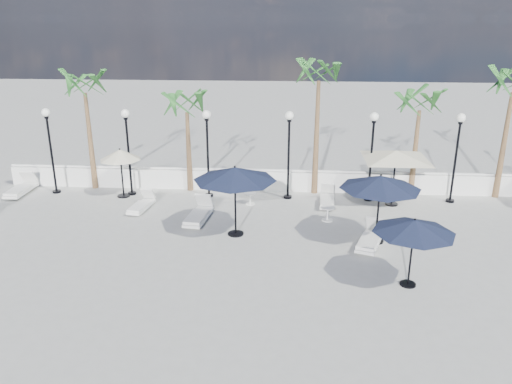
# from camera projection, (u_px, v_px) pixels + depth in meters

# --- Properties ---
(ground) EXTENTS (100.00, 100.00, 0.00)m
(ground) POSITION_uv_depth(u_px,v_px,m) (286.00, 267.00, 15.88)
(ground) COLOR #969692
(ground) RESTS_ON ground
(balustrade) EXTENTS (26.00, 0.30, 1.01)m
(balustrade) POSITION_uv_depth(u_px,v_px,m) (288.00, 181.00, 22.79)
(balustrade) COLOR white
(balustrade) RESTS_ON ground
(lamppost_0) EXTENTS (0.36, 0.36, 3.84)m
(lamppost_0) POSITION_uv_depth(u_px,v_px,m) (49.00, 139.00, 21.87)
(lamppost_0) COLOR black
(lamppost_0) RESTS_ON ground
(lamppost_1) EXTENTS (0.36, 0.36, 3.84)m
(lamppost_1) POSITION_uv_depth(u_px,v_px,m) (128.00, 140.00, 21.64)
(lamppost_1) COLOR black
(lamppost_1) RESTS_ON ground
(lamppost_2) EXTENTS (0.36, 0.36, 3.84)m
(lamppost_2) POSITION_uv_depth(u_px,v_px,m) (207.00, 142.00, 21.41)
(lamppost_2) COLOR black
(lamppost_2) RESTS_ON ground
(lamppost_3) EXTENTS (0.36, 0.36, 3.84)m
(lamppost_3) POSITION_uv_depth(u_px,v_px,m) (289.00, 143.00, 21.18)
(lamppost_3) COLOR black
(lamppost_3) RESTS_ON ground
(lamppost_4) EXTENTS (0.36, 0.36, 3.84)m
(lamppost_4) POSITION_uv_depth(u_px,v_px,m) (372.00, 144.00, 20.95)
(lamppost_4) COLOR black
(lamppost_4) RESTS_ON ground
(lamppost_5) EXTENTS (0.36, 0.36, 3.84)m
(lamppost_5) POSITION_uv_depth(u_px,v_px,m) (457.00, 146.00, 20.72)
(lamppost_5) COLOR black
(lamppost_5) RESTS_ON ground
(palm_0) EXTENTS (2.60, 2.60, 5.50)m
(palm_0) POSITION_uv_depth(u_px,v_px,m) (85.00, 90.00, 21.86)
(palm_0) COLOR brown
(palm_0) RESTS_ON ground
(palm_1) EXTENTS (2.60, 2.60, 4.70)m
(palm_1) POSITION_uv_depth(u_px,v_px,m) (187.00, 109.00, 21.82)
(palm_1) COLOR brown
(palm_1) RESTS_ON ground
(palm_2) EXTENTS (2.60, 2.60, 6.10)m
(palm_2) POSITION_uv_depth(u_px,v_px,m) (319.00, 78.00, 20.99)
(palm_2) COLOR brown
(palm_2) RESTS_ON ground
(palm_3) EXTENTS (2.60, 2.60, 4.90)m
(palm_3) POSITION_uv_depth(u_px,v_px,m) (420.00, 107.00, 21.09)
(palm_3) COLOR brown
(palm_3) RESTS_ON ground
(lounger_0) EXTENTS (0.73, 2.09, 0.78)m
(lounger_0) POSITION_uv_depth(u_px,v_px,m) (21.00, 188.00, 22.44)
(lounger_0) COLOR silver
(lounger_0) RESTS_ON ground
(lounger_2) EXTENTS (0.80, 1.82, 0.66)m
(lounger_2) POSITION_uv_depth(u_px,v_px,m) (141.00, 205.00, 20.56)
(lounger_2) COLOR silver
(lounger_2) RESTS_ON ground
(lounger_3) EXTENTS (0.92, 2.17, 0.79)m
(lounger_3) POSITION_uv_depth(u_px,v_px,m) (199.00, 215.00, 19.43)
(lounger_3) COLOR silver
(lounger_3) RESTS_ON ground
(lounger_4) EXTENTS (1.25, 2.08, 0.74)m
(lounger_4) POSITION_uv_depth(u_px,v_px,m) (370.00, 239.00, 17.29)
(lounger_4) COLOR silver
(lounger_4) RESTS_ON ground
(lounger_5) EXTENTS (0.72, 1.87, 0.69)m
(lounger_5) POSITION_uv_depth(u_px,v_px,m) (327.00, 199.00, 21.17)
(lounger_5) COLOR silver
(lounger_5) RESTS_ON ground
(side_table_1) EXTENTS (0.53, 0.53, 0.51)m
(side_table_1) POSITION_uv_depth(u_px,v_px,m) (250.00, 197.00, 21.16)
(side_table_1) COLOR silver
(side_table_1) RESTS_ON ground
(side_table_2) EXTENTS (0.57, 0.57, 0.56)m
(side_table_2) POSITION_uv_depth(u_px,v_px,m) (328.00, 212.00, 19.45)
(side_table_2) COLOR silver
(side_table_2) RESTS_ON ground
(parasol_navy_left) EXTENTS (2.98, 2.98, 2.63)m
(parasol_navy_left) POSITION_uv_depth(u_px,v_px,m) (235.00, 174.00, 17.52)
(parasol_navy_left) COLOR black
(parasol_navy_left) RESTS_ON ground
(parasol_navy_mid) EXTENTS (2.80, 2.80, 2.51)m
(parasol_navy_mid) POSITION_uv_depth(u_px,v_px,m) (380.00, 183.00, 16.97)
(parasol_navy_mid) COLOR black
(parasol_navy_mid) RESTS_ON ground
(parasol_navy_right) EXTENTS (2.39, 2.39, 2.14)m
(parasol_navy_right) POSITION_uv_depth(u_px,v_px,m) (414.00, 227.00, 14.20)
(parasol_navy_right) COLOR black
(parasol_navy_right) RESTS_ON ground
(parasol_cream_sq_a) EXTENTS (5.19, 5.19, 2.55)m
(parasol_cream_sq_a) POSITION_uv_depth(u_px,v_px,m) (396.00, 151.00, 20.44)
(parasol_cream_sq_a) COLOR black
(parasol_cream_sq_a) RESTS_ON ground
(parasol_cream_small) EXTENTS (1.80, 1.80, 2.21)m
(parasol_cream_small) POSITION_uv_depth(u_px,v_px,m) (120.00, 155.00, 21.58)
(parasol_cream_small) COLOR black
(parasol_cream_small) RESTS_ON ground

